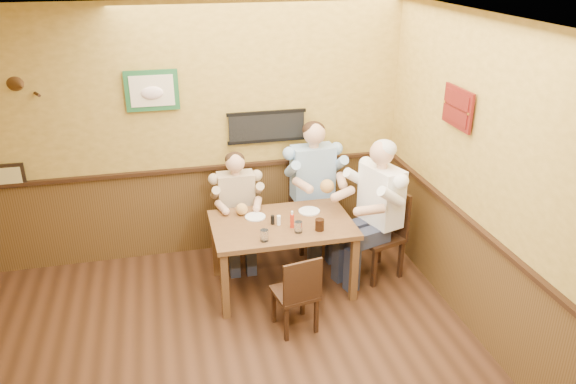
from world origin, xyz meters
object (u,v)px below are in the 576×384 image
salt_shaker (279,220)px  diner_white_elder (380,217)px  diner_blue_polo (312,193)px  diner_tan_shirt (237,213)px  chair_back_left (237,227)px  water_glass_left (264,235)px  dining_table (282,231)px  chair_near_side (295,291)px  pepper_shaker (273,220)px  chair_right_end (378,235)px  cola_tumbler (320,225)px  hot_sauce_bottle (292,220)px  water_glass_mid (298,227)px  chair_back_right (312,209)px

salt_shaker → diner_white_elder: bearing=2.2°
diner_blue_polo → diner_tan_shirt: bearing=-176.8°
chair_back_left → water_glass_left: bearing=-83.0°
dining_table → diner_blue_polo: 0.93m
chair_back_left → chair_near_side: chair_back_left is taller
pepper_shaker → chair_back_left: bearing=111.2°
diner_blue_polo → salt_shaker: bearing=-128.7°
chair_right_end → salt_shaker: bearing=-105.2°
diner_blue_polo → water_glass_left: bearing=-128.5°
dining_table → pepper_shaker: pepper_shaker is taller
diner_white_elder → chair_near_side: bearing=-74.7°
cola_tumbler → hot_sauce_bottle: bearing=155.0°
dining_table → chair_near_side: chair_near_side is taller
chair_near_side → cola_tumbler: cola_tumbler is taller
chair_right_end → water_glass_mid: bearing=-93.1°
chair_right_end → hot_sauce_bottle: (-0.97, -0.13, 0.35)m
chair_right_end → salt_shaker: (-1.09, -0.04, 0.32)m
chair_near_side → cola_tumbler: bearing=-138.6°
chair_right_end → cola_tumbler: size_ratio=8.28×
chair_right_end → diner_blue_polo: size_ratio=0.70×
dining_table → diner_white_elder: bearing=0.2°
chair_back_right → salt_shaker: (-0.57, -0.80, 0.32)m
diner_tan_shirt → diner_white_elder: 1.56m
diner_white_elder → hot_sauce_bottle: diner_white_elder is taller
water_glass_mid → hot_sauce_bottle: (-0.04, 0.11, 0.02)m
chair_near_side → cola_tumbler: 0.71m
pepper_shaker → water_glass_mid: bearing=-47.4°
cola_tumbler → salt_shaker: (-0.36, 0.20, -0.01)m
water_glass_mid → hot_sauce_bottle: hot_sauce_bottle is taller
diner_blue_polo → pepper_shaker: 1.00m
chair_back_left → pepper_shaker: pepper_shaker is taller
chair_right_end → water_glass_left: bearing=-92.9°
chair_back_right → diner_tan_shirt: size_ratio=0.83×
water_glass_mid → chair_near_side: bearing=-107.8°
chair_back_left → diner_tan_shirt: size_ratio=0.70×
chair_right_end → diner_blue_polo: (-0.52, 0.76, 0.21)m
diner_tan_shirt → pepper_shaker: diner_tan_shirt is taller
diner_white_elder → diner_blue_polo: bearing=-163.3°
chair_near_side → cola_tumbler: size_ratio=6.86×
chair_near_side → chair_back_right: bearing=-121.5°
diner_white_elder → cola_tumbler: bearing=-88.8°
hot_sauce_bottle → salt_shaker: bearing=142.4°
dining_table → water_glass_left: (-0.24, -0.33, 0.15)m
diner_tan_shirt → hot_sauce_bottle: bearing=-61.0°
salt_shaker → diner_blue_polo: bearing=54.6°
dining_table → cola_tumbler: cola_tumbler is taller
chair_back_left → diner_tan_shirt: (0.00, 0.00, 0.17)m
chair_right_end → cola_tumbler: 0.83m
diner_tan_shirt → salt_shaker: 0.80m
diner_white_elder → water_glass_left: bearing=-92.9°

